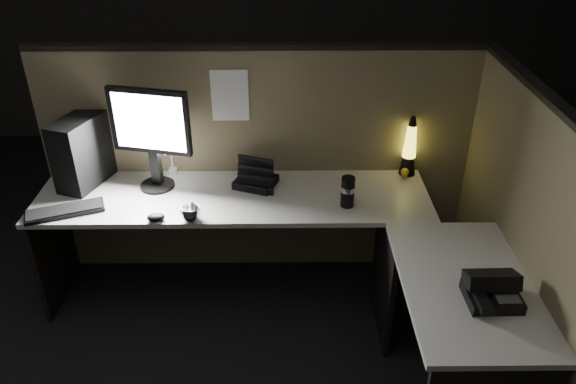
{
  "coord_description": "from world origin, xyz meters",
  "views": [
    {
      "loc": [
        0.14,
        -2.22,
        2.42
      ],
      "look_at": [
        0.17,
        0.35,
        0.9
      ],
      "focal_mm": 35.0,
      "sensor_mm": 36.0,
      "label": 1
    }
  ],
  "objects_px": {
    "keyboard": "(65,211)",
    "lava_lamp": "(409,151)",
    "desk_phone": "(491,290)",
    "pc_tower": "(84,150)",
    "monitor": "(151,129)"
  },
  "relations": [
    {
      "from": "keyboard",
      "to": "lava_lamp",
      "type": "xyz_separation_m",
      "value": [
        1.99,
        0.43,
        0.15
      ]
    },
    {
      "from": "desk_phone",
      "to": "pc_tower",
      "type": "bearing_deg",
      "value": 151.47
    },
    {
      "from": "monitor",
      "to": "lava_lamp",
      "type": "relative_size",
      "value": 1.6
    },
    {
      "from": "keyboard",
      "to": "lava_lamp",
      "type": "distance_m",
      "value": 2.05
    },
    {
      "from": "lava_lamp",
      "to": "keyboard",
      "type": "bearing_deg",
      "value": -167.73
    },
    {
      "from": "desk_phone",
      "to": "keyboard",
      "type": "bearing_deg",
      "value": 159.95
    },
    {
      "from": "monitor",
      "to": "lava_lamp",
      "type": "bearing_deg",
      "value": 18.34
    },
    {
      "from": "keyboard",
      "to": "pc_tower",
      "type": "bearing_deg",
      "value": 63.71
    },
    {
      "from": "desk_phone",
      "to": "monitor",
      "type": "bearing_deg",
      "value": 147.26
    },
    {
      "from": "pc_tower",
      "to": "keyboard",
      "type": "height_order",
      "value": "pc_tower"
    },
    {
      "from": "pc_tower",
      "to": "lava_lamp",
      "type": "bearing_deg",
      "value": 21.91
    },
    {
      "from": "monitor",
      "to": "lava_lamp",
      "type": "xyz_separation_m",
      "value": [
        1.53,
        0.13,
        -0.21
      ]
    },
    {
      "from": "desk_phone",
      "to": "lava_lamp",
      "type": "bearing_deg",
      "value": 96.03
    },
    {
      "from": "pc_tower",
      "to": "monitor",
      "type": "bearing_deg",
      "value": 11.85
    },
    {
      "from": "pc_tower",
      "to": "keyboard",
      "type": "xyz_separation_m",
      "value": [
        -0.03,
        -0.36,
        -0.2
      ]
    }
  ]
}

